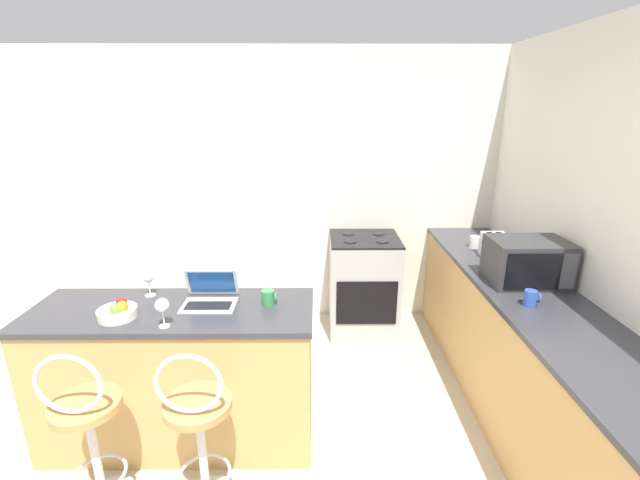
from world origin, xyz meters
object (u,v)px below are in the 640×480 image
at_px(mug_blue, 531,298).
at_px(mug_green, 268,297).
at_px(bar_stool_far, 200,438).
at_px(stove_range, 363,285).
at_px(laptop, 210,295).
at_px(toaster, 496,247).
at_px(mug_white, 475,242).
at_px(mug_red, 490,240).
at_px(microwave, 527,262).
at_px(bar_stool_near, 90,439).
at_px(wine_glass_tall, 148,279).
at_px(wine_glass_short, 162,306).
at_px(fruit_bowl, 118,312).

relative_size(mug_blue, mug_green, 1.05).
relative_size(bar_stool_far, stove_range, 1.09).
xyz_separation_m(laptop, toaster, (2.07, 0.78, 0.04)).
height_order(mug_white, mug_red, mug_white).
xyz_separation_m(microwave, mug_white, (-0.08, 0.74, -0.10)).
bearing_deg(laptop, bar_stool_near, -128.15).
bearing_deg(wine_glass_tall, bar_stool_far, -57.55).
bearing_deg(wine_glass_tall, toaster, 15.28).
bearing_deg(mug_green, wine_glass_tall, 170.15).
xyz_separation_m(bar_stool_near, toaster, (2.56, 1.42, 0.55)).
xyz_separation_m(laptop, mug_red, (2.15, 1.11, -0.01)).
relative_size(laptop, toaster, 1.32).
height_order(wine_glass_tall, mug_green, wine_glass_tall).
distance_m(toaster, wine_glass_short, 2.50).
bearing_deg(mug_white, laptop, -152.46).
relative_size(laptop, wine_glass_short, 1.90).
xyz_separation_m(microwave, toaster, (-0.01, 0.48, -0.06)).
height_order(microwave, mug_red, microwave).
height_order(fruit_bowl, wine_glass_short, wine_glass_short).
distance_m(mug_white, fruit_bowl, 2.77).
relative_size(mug_green, mug_red, 1.00).
bearing_deg(toaster, mug_white, 104.92).
xyz_separation_m(wine_glass_tall, wine_glass_short, (0.23, -0.40, 0.01)).
distance_m(bar_stool_far, mug_red, 2.77).
distance_m(bar_stool_near, stove_range, 2.53).
height_order(bar_stool_far, wine_glass_tall, wine_glass_tall).
bearing_deg(laptop, fruit_bowl, -158.65).
distance_m(laptop, microwave, 2.10).
bearing_deg(bar_stool_far, mug_red, 39.81).
bearing_deg(bar_stool_near, microwave, 19.94).
bearing_deg(fruit_bowl, laptop, 21.35).
height_order(bar_stool_near, mug_green, mug_green).
relative_size(toaster, mug_red, 2.55).
xyz_separation_m(laptop, mug_green, (0.36, -0.03, -0.00)).
distance_m(microwave, toaster, 0.49).
relative_size(laptop, mug_white, 3.06).
height_order(mug_blue, wine_glass_short, wine_glass_short).
height_order(bar_stool_far, wine_glass_short, wine_glass_short).
distance_m(toaster, mug_white, 0.27).
distance_m(bar_stool_far, microwave, 2.31).
distance_m(wine_glass_tall, mug_red, 2.76).
relative_size(bar_stool_near, bar_stool_far, 1.00).
bearing_deg(bar_stool_far, mug_blue, 16.98).
height_order(stove_range, wine_glass_short, wine_glass_short).
bearing_deg(laptop, microwave, 8.23).
bearing_deg(wine_glass_tall, bar_stool_near, -96.62).
bearing_deg(mug_blue, mug_white, 87.26).
relative_size(laptop, mug_green, 3.36).
distance_m(mug_blue, wine_glass_tall, 2.36).
height_order(stove_range, wine_glass_tall, wine_glass_tall).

